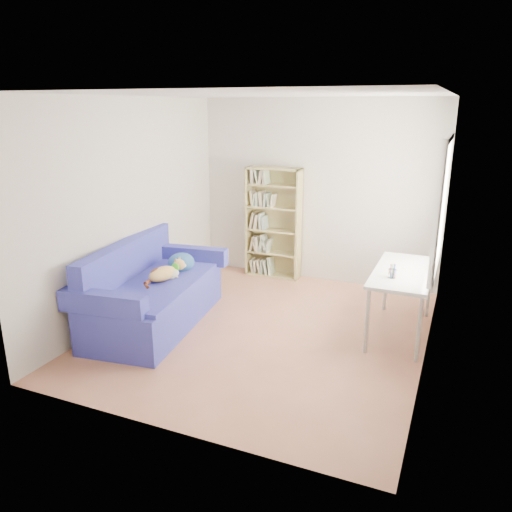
{
  "coord_description": "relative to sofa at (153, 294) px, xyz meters",
  "views": [
    {
      "loc": [
        1.95,
        -4.88,
        2.5
      ],
      "look_at": [
        -0.16,
        0.12,
        0.85
      ],
      "focal_mm": 35.0,
      "sensor_mm": 36.0,
      "label": 1
    }
  ],
  "objects": [
    {
      "name": "pen_cup",
      "position": [
        2.65,
        0.56,
        0.45
      ],
      "size": [
        0.08,
        0.08,
        0.16
      ],
      "color": "white",
      "rests_on": "desk"
    },
    {
      "name": "room_shell",
      "position": [
        1.41,
        0.34,
        1.27
      ],
      "size": [
        3.54,
        4.04,
        2.62
      ],
      "color": "silver",
      "rests_on": "ground"
    },
    {
      "name": "sofa",
      "position": [
        0.0,
        0.0,
        0.0
      ],
      "size": [
        1.18,
        2.09,
        0.98
      ],
      "rotation": [
        0.0,
        0.0,
        0.13
      ],
      "color": "navy",
      "rests_on": "ground"
    },
    {
      "name": "desk",
      "position": [
        2.73,
        0.85,
        0.32
      ],
      "size": [
        0.62,
        1.34,
        0.75
      ],
      "color": "white",
      "rests_on": "ground"
    },
    {
      "name": "bookshelf",
      "position": [
        0.69,
        2.16,
        0.39
      ],
      "size": [
        0.82,
        0.25,
        1.64
      ],
      "color": "tan",
      "rests_on": "ground"
    },
    {
      "name": "ground",
      "position": [
        1.31,
        0.3,
        -0.36
      ],
      "size": [
        4.0,
        4.0,
        0.0
      ],
      "primitive_type": "plane",
      "color": "#A8664C",
      "rests_on": "ground"
    }
  ]
}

